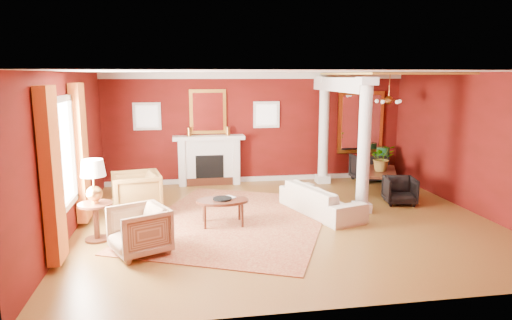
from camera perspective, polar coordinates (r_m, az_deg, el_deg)
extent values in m
plane|color=brown|center=(9.15, 3.76, -7.53)|extent=(8.00, 8.00, 0.00)
cube|color=#5D0E0D|center=(12.21, 0.11, 4.05)|extent=(8.00, 0.04, 2.90)
cube|color=#5D0E0D|center=(5.53, 12.20, -4.25)|extent=(8.00, 0.04, 2.90)
cube|color=#5D0E0D|center=(8.81, -22.38, 0.69)|extent=(0.04, 7.00, 2.90)
cube|color=#5D0E0D|center=(10.47, 25.73, 1.90)|extent=(0.04, 7.00, 2.90)
cube|color=silver|center=(8.69, 3.99, 10.95)|extent=(8.00, 7.00, 0.04)
cube|color=silver|center=(12.02, -5.88, -0.20)|extent=(1.60, 0.34, 1.20)
cube|color=black|center=(11.88, -5.81, -1.07)|extent=(0.72, 0.03, 0.70)
cube|color=black|center=(11.96, -5.78, -2.71)|extent=(1.20, 0.05, 0.20)
cube|color=silver|center=(11.88, -5.92, 2.79)|extent=(1.85, 0.42, 0.10)
cube|color=silver|center=(11.97, -9.21, -0.33)|extent=(0.16, 0.40, 1.20)
cube|color=silver|center=(12.06, -2.55, -0.13)|extent=(0.16, 0.40, 1.20)
cube|color=gold|center=(11.98, -6.03, 6.03)|extent=(0.95, 0.06, 1.15)
cube|color=white|center=(11.94, -6.02, 6.02)|extent=(0.78, 0.02, 0.98)
cube|color=silver|center=(12.01, -13.46, 5.33)|extent=(0.70, 0.06, 0.70)
cube|color=white|center=(11.97, -13.47, 5.32)|extent=(0.54, 0.02, 0.54)
cube|color=silver|center=(12.19, 1.30, 5.69)|extent=(0.70, 0.06, 0.70)
cube|color=white|center=(12.15, 1.33, 5.68)|extent=(0.54, 0.02, 0.54)
cube|color=white|center=(8.21, -23.24, 0.67)|extent=(0.03, 1.30, 1.70)
cube|color=silver|center=(7.53, -24.22, -0.23)|extent=(0.08, 0.10, 1.90)
cube|color=silver|center=(8.88, -21.97, 1.45)|extent=(0.08, 0.10, 1.90)
cube|color=#AA551D|center=(7.26, -24.19, -1.82)|extent=(0.18, 0.55, 2.60)
cube|color=#AA551D|center=(9.17, -21.08, 0.83)|extent=(0.18, 0.55, 2.60)
cube|color=silver|center=(9.90, 13.04, -5.77)|extent=(0.34, 0.34, 0.20)
cylinder|color=silver|center=(9.61, 13.38, 1.98)|extent=(0.26, 0.26, 2.50)
cube|color=silver|center=(9.51, 13.71, 9.56)|extent=(0.36, 0.36, 0.16)
cube|color=silver|center=(12.35, 8.30, -2.34)|extent=(0.34, 0.34, 0.20)
cylinder|color=silver|center=(12.12, 8.47, 3.89)|extent=(0.26, 0.26, 2.50)
cube|color=silver|center=(12.04, 8.64, 9.90)|extent=(0.36, 0.36, 0.16)
cube|color=silver|center=(11.00, 10.41, 9.27)|extent=(0.30, 3.20, 0.32)
cube|color=gold|center=(11.30, 16.30, 10.32)|extent=(2.30, 3.40, 0.04)
cube|color=gold|center=(12.95, 12.94, 4.61)|extent=(1.30, 0.06, 1.70)
cube|color=white|center=(12.92, 13.00, 4.59)|extent=(1.10, 0.02, 1.50)
cylinder|color=#B57F39|center=(11.37, 16.34, 8.83)|extent=(0.02, 0.02, 0.65)
sphere|color=#B57F39|center=(11.39, 16.25, 7.20)|extent=(0.20, 0.20, 0.20)
sphere|color=beige|center=(11.51, 17.51, 7.01)|extent=(0.09, 0.09, 0.09)
sphere|color=beige|center=(11.67, 16.07, 7.13)|extent=(0.09, 0.09, 0.09)
sphere|color=beige|center=(11.44, 14.86, 7.13)|extent=(0.09, 0.09, 0.09)
sphere|color=beige|center=(11.14, 15.55, 7.01)|extent=(0.09, 0.09, 0.09)
sphere|color=beige|center=(11.19, 17.24, 6.94)|extent=(0.09, 0.09, 0.09)
cube|color=silver|center=(12.09, 0.15, 10.50)|extent=(8.00, 0.08, 0.16)
cube|color=silver|center=(12.40, 0.14, -2.36)|extent=(8.00, 0.08, 0.12)
cube|color=maroon|center=(9.08, -2.55, -7.60)|extent=(4.86, 5.43, 0.02)
imported|color=#EDE2C7|center=(9.55, 8.14, -4.32)|extent=(1.21, 2.14, 0.80)
imported|color=black|center=(9.70, -14.76, -3.82)|extent=(1.04, 1.09, 0.97)
imported|color=tan|center=(7.62, -14.40, -8.25)|extent=(1.05, 1.08, 0.85)
cylinder|color=black|center=(8.74, -4.21, -5.12)|extent=(1.00, 1.00, 0.05)
cylinder|color=black|center=(8.58, -6.40, -7.24)|extent=(0.05, 0.05, 0.45)
cylinder|color=black|center=(8.64, -1.72, -7.05)|extent=(0.05, 0.05, 0.45)
cylinder|color=black|center=(9.00, -6.55, -6.39)|extent=(0.05, 0.05, 0.45)
cylinder|color=black|center=(9.05, -2.10, -6.22)|extent=(0.05, 0.05, 0.45)
imported|color=black|center=(8.77, -3.83, -4.06)|extent=(0.16, 0.11, 0.24)
cylinder|color=black|center=(8.54, -19.19, -9.33)|extent=(0.42, 0.42, 0.04)
cylinder|color=black|center=(8.44, -19.32, -7.37)|extent=(0.10, 0.10, 0.65)
cylinder|color=black|center=(8.35, -19.46, -5.25)|extent=(0.57, 0.57, 0.04)
sphere|color=#B57F39|center=(8.30, -19.54, -3.98)|extent=(0.27, 0.27, 0.27)
cylinder|color=#B57F39|center=(8.26, -19.62, -2.69)|extent=(0.03, 0.03, 0.29)
cone|color=beige|center=(8.21, -19.73, -0.93)|extent=(0.42, 0.42, 0.29)
imported|color=black|center=(11.59, 15.09, -1.81)|extent=(1.10, 1.61, 0.85)
imported|color=black|center=(10.67, 17.56, -3.49)|extent=(0.76, 0.72, 0.67)
imported|color=black|center=(12.71, 13.86, -0.78)|extent=(0.85, 0.81, 0.81)
sphere|color=#133B1C|center=(12.94, 15.45, -1.65)|extent=(0.39, 0.39, 0.39)
cylinder|color=#133B1C|center=(12.89, 15.51, -0.45)|extent=(0.35, 0.35, 0.92)
imported|color=#26591E|center=(11.43, 15.55, 1.45)|extent=(0.64, 0.70, 0.50)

